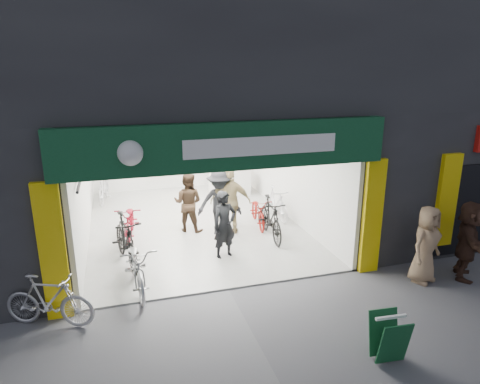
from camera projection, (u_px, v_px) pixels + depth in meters
name	position (u px, v px, depth m)	size (l,w,h in m)	color
ground	(229.00, 290.00, 8.90)	(60.00, 60.00, 0.00)	#56565B
building	(213.00, 72.00, 12.51)	(17.00, 10.27, 8.00)	#232326
bike_left_front	(137.00, 266.00, 8.81)	(0.70, 2.02, 1.06)	#A2A2A6
bike_left_midfront	(126.00, 241.00, 9.88)	(0.56, 2.00, 1.20)	black
bike_left_midback	(130.00, 221.00, 11.41)	(0.66, 1.88, 0.99)	maroon
bike_left_back	(104.00, 188.00, 14.47)	(0.48, 1.68, 1.01)	#B9B9BE
bike_right_front	(271.00, 219.00, 11.40)	(0.53, 1.89, 1.14)	black
bike_right_mid	(258.00, 211.00, 12.36)	(0.58, 1.67, 0.88)	maroon
bike_right_back	(276.00, 203.00, 12.91)	(0.46, 1.63, 0.98)	silver
parked_bike	(49.00, 301.00, 7.55)	(0.47, 1.66, 1.00)	#B9B9BE
customer_a	(225.00, 225.00, 10.17)	(0.61, 0.40, 1.68)	black
customer_b	(188.00, 203.00, 11.82)	(0.82, 0.64, 1.69)	#342317
customer_c	(220.00, 203.00, 11.57)	(1.19, 0.68, 1.84)	black
customer_d	(230.00, 202.00, 11.60)	(1.10, 0.46, 1.88)	#968357
pedestrian_near	(426.00, 244.00, 9.06)	(0.83, 0.54, 1.70)	#967757
pedestrian_far	(468.00, 240.00, 9.20)	(1.63, 0.52, 1.75)	#3B251B
sandwich_board	(389.00, 337.00, 6.67)	(0.53, 0.54, 0.76)	#114423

